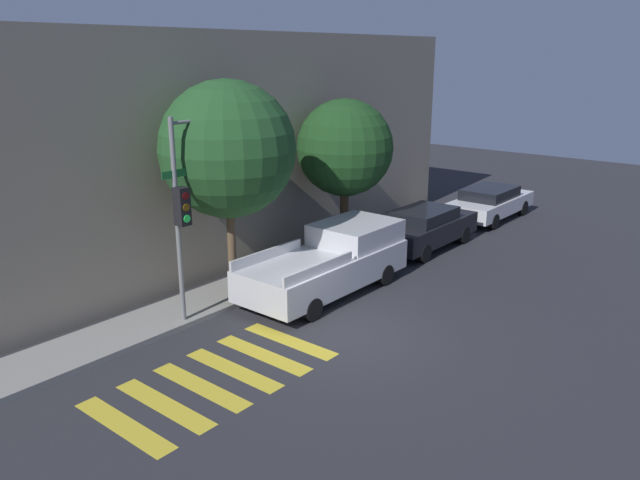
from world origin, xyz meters
The scene contains 10 objects.
ground_plane centered at (0.00, 0.00, 0.00)m, with size 60.00×60.00×0.00m, color #28282D.
sidewalk centered at (0.00, 4.04, 0.07)m, with size 26.00×1.68×0.14m, color gray.
building_row centered at (0.00, 8.28, 3.55)m, with size 26.00×6.00×7.09m, color gray.
crosswalk centered at (-3.26, 0.80, 0.00)m, with size 4.93×2.60×0.00m.
traffic_light_pole centered at (-1.62, 3.37, 3.37)m, with size 2.12×0.56×5.10m.
pickup_truck centered at (2.16, 2.10, 0.88)m, with size 5.30×2.11×1.76m.
sedan_near_corner centered at (7.30, 2.10, 0.74)m, with size 4.40×1.78×1.40m.
sedan_middle centered at (12.45, 2.10, 0.70)m, with size 4.55×1.86×1.30m.
tree_near_corner centered at (0.03, 3.84, 4.08)m, with size 3.56×3.56×5.87m.
tree_midblock centered at (5.02, 3.84, 3.55)m, with size 3.10×3.10×5.12m.
Camera 1 is at (-10.82, -8.21, 6.49)m, focal length 35.00 mm.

